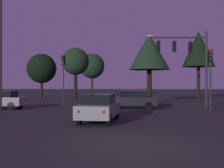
% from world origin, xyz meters
% --- Properties ---
extents(ground_plane, '(168.00, 168.00, 0.00)m').
position_xyz_m(ground_plane, '(0.00, 24.50, 0.00)').
color(ground_plane, '#262326').
rests_on(ground_plane, ground).
extents(traffic_signal_mast_arm, '(5.25, 0.49, 6.61)m').
position_xyz_m(traffic_signal_mast_arm, '(4.89, 15.28, 4.62)').
color(traffic_signal_mast_arm, '#232326').
rests_on(traffic_signal_mast_arm, ground).
extents(traffic_light_corner_left, '(0.37, 0.39, 4.81)m').
position_xyz_m(traffic_light_corner_left, '(-6.43, 17.33, 3.39)').
color(traffic_light_corner_left, '#232326').
rests_on(traffic_light_corner_left, ground).
extents(traffic_light_corner_right, '(0.31, 0.36, 4.69)m').
position_xyz_m(traffic_light_corner_right, '(6.02, 12.44, 3.31)').
color(traffic_light_corner_right, '#232326').
rests_on(traffic_light_corner_right, ground).
extents(car_nearside_lane, '(2.14, 4.59, 1.52)m').
position_xyz_m(car_nearside_lane, '(-1.82, 6.07, 0.80)').
color(car_nearside_lane, gray).
rests_on(car_nearside_lane, ground).
extents(car_crossing_left, '(4.28, 2.08, 1.52)m').
position_xyz_m(car_crossing_left, '(0.20, 14.30, 0.79)').
color(car_crossing_left, black).
rests_on(car_crossing_left, ground).
extents(car_crossing_right, '(4.07, 1.88, 1.52)m').
position_xyz_m(car_crossing_right, '(-10.73, 13.32, 0.79)').
color(car_crossing_right, gray).
rests_on(car_crossing_right, ground).
extents(parking_lot_lamp_post, '(1.70, 0.36, 8.37)m').
position_xyz_m(parking_lot_lamp_post, '(-8.43, 8.30, 5.27)').
color(parking_lot_lamp_post, '#232326').
rests_on(parking_lot_lamp_post, ground).
extents(tree_behind_sign, '(4.18, 4.18, 6.38)m').
position_xyz_m(tree_behind_sign, '(-12.53, 30.26, 4.28)').
color(tree_behind_sign, black).
rests_on(tree_behind_sign, ground).
extents(tree_left_far, '(4.12, 4.12, 7.11)m').
position_xyz_m(tree_left_far, '(-6.16, 37.05, 5.04)').
color(tree_left_far, black).
rests_on(tree_left_far, ground).
extents(tree_center_horizon, '(4.12, 4.12, 7.27)m').
position_xyz_m(tree_center_horizon, '(1.95, 19.72, 5.36)').
color(tree_center_horizon, black).
rests_on(tree_center_horizon, ground).
extents(tree_right_cluster, '(4.01, 4.01, 8.70)m').
position_xyz_m(tree_right_cluster, '(8.53, 26.40, 6.43)').
color(tree_right_cluster, black).
rests_on(tree_right_cluster, ground).
extents(tree_lot_edge, '(3.53, 3.53, 6.79)m').
position_xyz_m(tree_lot_edge, '(-7.05, 27.03, 4.97)').
color(tree_lot_edge, black).
rests_on(tree_lot_edge, ground).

